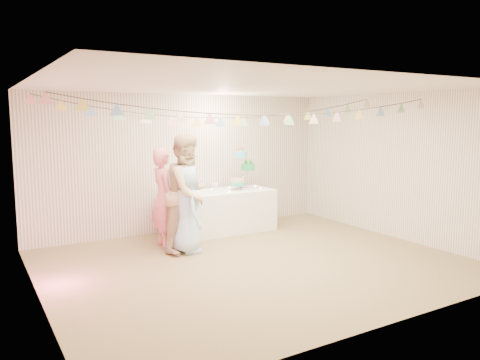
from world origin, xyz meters
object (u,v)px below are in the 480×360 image
person_adult_b (188,193)px  person_adult_a (164,198)px  table (219,212)px  cake_stand (243,171)px  person_child (187,209)px

person_adult_b → person_adult_a: bearing=89.1°
table → person_adult_b: (-1.01, -0.83, 0.56)m
table → person_adult_a: bearing=-161.5°
table → person_adult_b: bearing=-140.6°
cake_stand → person_adult_b: bearing=-150.6°
cake_stand → person_adult_a: (-1.82, -0.48, -0.29)m
cake_stand → person_adult_b: person_adult_b is taller
table → person_child: 1.44m
person_adult_b → person_child: person_adult_b is taller
cake_stand → person_adult_a: bearing=-165.3°
person_adult_a → person_adult_b: size_ratio=0.88×
person_adult_b → person_child: (-0.06, -0.09, -0.25)m
table → person_child: (-1.07, -0.92, 0.31)m
table → cake_stand: bearing=5.2°
person_adult_a → person_child: bearing=-155.7°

